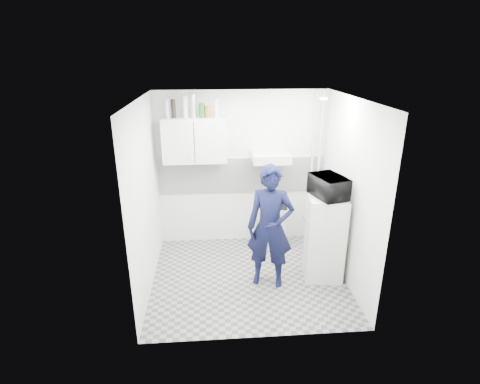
{
  "coord_description": "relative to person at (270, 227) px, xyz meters",
  "views": [
    {
      "loc": [
        -0.5,
        -4.74,
        3.15
      ],
      "look_at": [
        -0.1,
        0.3,
        1.25
      ],
      "focal_mm": 28.0,
      "sensor_mm": 36.0,
      "label": 1
    }
  ],
  "objects": [
    {
      "name": "wall_right",
      "position": [
        1.12,
        0.14,
        0.42
      ],
      "size": [
        0.0,
        2.6,
        2.6
      ],
      "primitive_type": "plane",
      "rotation": [
        1.57,
        0.0,
        -1.57
      ],
      "color": "silver",
      "rests_on": "floor"
    },
    {
      "name": "bottle_d",
      "position": [
        -1.04,
        1.21,
        1.5
      ],
      "size": [
        0.08,
        0.08,
        0.36
      ],
      "primitive_type": "cylinder",
      "color": "silver",
      "rests_on": "upper_cabinet"
    },
    {
      "name": "stove_top",
      "position": [
        0.21,
        1.14,
        -0.14
      ],
      "size": [
        0.44,
        0.44,
        0.03
      ],
      "primitive_type": "cube",
      "color": "black",
      "rests_on": "stove"
    },
    {
      "name": "microwave",
      "position": [
        0.82,
        0.11,
        0.53
      ],
      "size": [
        0.63,
        0.51,
        0.3
      ],
      "primitive_type": "imported",
      "rotation": [
        0.0,
        0.0,
        1.87
      ],
      "color": "black",
      "rests_on": "fridge"
    },
    {
      "name": "floor",
      "position": [
        -0.28,
        0.14,
        -0.88
      ],
      "size": [
        2.8,
        2.8,
        0.0
      ],
      "primitive_type": "plane",
      "color": "gray",
      "rests_on": "ground"
    },
    {
      "name": "ceiling_spot_fixture",
      "position": [
        0.72,
        0.34,
        1.69
      ],
      "size": [
        0.1,
        0.1,
        0.02
      ],
      "primitive_type": "cylinder",
      "color": "white",
      "rests_on": "ceiling"
    },
    {
      "name": "bottle_a",
      "position": [
        -1.43,
        1.21,
        1.46
      ],
      "size": [
        0.07,
        0.07,
        0.29
      ],
      "primitive_type": "cylinder",
      "color": "#B2B7BC",
      "rests_on": "upper_cabinet"
    },
    {
      "name": "pipe_a",
      "position": [
        1.02,
        1.31,
        0.42
      ],
      "size": [
        0.05,
        0.05,
        2.6
      ],
      "primitive_type": "cylinder",
      "color": "beige",
      "rests_on": "floor"
    },
    {
      "name": "canister_b",
      "position": [
        -0.82,
        1.21,
        1.41
      ],
      "size": [
        0.09,
        0.09,
        0.18
      ],
      "primitive_type": "cylinder",
      "color": "brown",
      "rests_on": "upper_cabinet"
    },
    {
      "name": "saucepan",
      "position": [
        0.18,
        1.21,
        -0.07
      ],
      "size": [
        0.2,
        0.2,
        0.11
      ],
      "primitive_type": "cylinder",
      "color": "silver",
      "rests_on": "stove_top"
    },
    {
      "name": "wall_left",
      "position": [
        -1.68,
        0.14,
        0.42
      ],
      "size": [
        0.0,
        2.6,
        2.6
      ],
      "primitive_type": "plane",
      "rotation": [
        1.57,
        0.0,
        1.57
      ],
      "color": "silver",
      "rests_on": "floor"
    },
    {
      "name": "upper_cabinet",
      "position": [
        -1.03,
        1.21,
        0.97
      ],
      "size": [
        1.0,
        0.35,
        0.7
      ],
      "primitive_type": "cube",
      "color": "silver",
      "rests_on": "wall_back"
    },
    {
      "name": "bottle_c",
      "position": [
        -1.16,
        1.21,
        1.48
      ],
      "size": [
        0.08,
        0.08,
        0.33
      ],
      "primitive_type": "cylinder",
      "color": "#B2B7BC",
      "rests_on": "upper_cabinet"
    },
    {
      "name": "person",
      "position": [
        0.0,
        0.0,
        0.0
      ],
      "size": [
        0.73,
        0.57,
        1.77
      ],
      "primitive_type": "imported",
      "rotation": [
        0.0,
        0.0,
        -0.26
      ],
      "color": "black",
      "rests_on": "floor"
    },
    {
      "name": "backsplash",
      "position": [
        -0.28,
        1.37,
        0.32
      ],
      "size": [
        2.74,
        0.03,
        0.6
      ],
      "primitive_type": "cube",
      "color": "white",
      "rests_on": "wall_back"
    },
    {
      "name": "ceiling",
      "position": [
        -0.28,
        0.14,
        1.72
      ],
      "size": [
        2.8,
        2.8,
        0.0
      ],
      "primitive_type": "plane",
      "color": "white",
      "rests_on": "wall_back"
    },
    {
      "name": "stove",
      "position": [
        0.21,
        1.14,
        -0.52
      ],
      "size": [
        0.45,
        0.45,
        0.73
      ],
      "primitive_type": "cube",
      "color": "beige",
      "rests_on": "floor"
    },
    {
      "name": "canister_a",
      "position": [
        -0.91,
        1.21,
        1.43
      ],
      "size": [
        0.09,
        0.09,
        0.22
      ],
      "primitive_type": "cylinder",
      "color": "#144C1E",
      "rests_on": "upper_cabinet"
    },
    {
      "name": "wall_back",
      "position": [
        -0.28,
        1.39,
        0.42
      ],
      "size": [
        2.8,
        0.0,
        2.8
      ],
      "primitive_type": "plane",
      "rotation": [
        1.57,
        0.0,
        0.0
      ],
      "color": "silver",
      "rests_on": "floor"
    },
    {
      "name": "fridge",
      "position": [
        0.82,
        0.11,
        -0.25
      ],
      "size": [
        0.59,
        0.59,
        1.26
      ],
      "primitive_type": "cube",
      "rotation": [
        0.0,
        0.0,
        -0.13
      ],
      "color": "silver",
      "rests_on": "floor"
    },
    {
      "name": "pipe_b",
      "position": [
        0.9,
        1.31,
        0.42
      ],
      "size": [
        0.04,
        0.04,
        2.6
      ],
      "primitive_type": "cylinder",
      "color": "beige",
      "rests_on": "floor"
    },
    {
      "name": "bottle_b",
      "position": [
        -1.34,
        1.21,
        1.46
      ],
      "size": [
        0.07,
        0.07,
        0.28
      ],
      "primitive_type": "cylinder",
      "color": "black",
      "rests_on": "upper_cabinet"
    },
    {
      "name": "range_hood",
      "position": [
        0.17,
        1.14,
        0.69
      ],
      "size": [
        0.6,
        0.5,
        0.14
      ],
      "primitive_type": "cube",
      "color": "beige",
      "rests_on": "wall_back"
    },
    {
      "name": "bottle_e",
      "position": [
        -0.68,
        1.21,
        1.47
      ],
      "size": [
        0.07,
        0.07,
        0.3
      ],
      "primitive_type": "cylinder",
      "color": "#B2B7BC",
      "rests_on": "upper_cabinet"
    }
  ]
}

